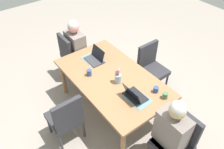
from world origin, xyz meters
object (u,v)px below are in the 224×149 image
Objects in this scene: dining_table at (112,81)px; laptop_head_left_left_mid at (95,58)px; laptop_head_right_left_near at (134,95)px; coffee_mug_near_left at (165,96)px; coffee_mug_centre_left at (89,73)px; chair_far_left_far at (151,65)px; coffee_mug_near_right at (156,90)px; chair_near_right_near at (66,117)px; chair_head_right_left_near at (177,139)px; person_head_left_left_mid at (77,53)px; person_head_right_left_near at (169,138)px; chair_head_left_left_mid at (72,54)px; flower_vase at (118,76)px.

dining_table is 5.68× the size of laptop_head_left_left_mid.
laptop_head_right_left_near is 3.52× the size of coffee_mug_near_left.
dining_table is at bearing 45.69° from coffee_mug_centre_left.
chair_far_left_far is 10.57× the size of coffee_mug_near_right.
chair_near_right_near is at bearing -86.75° from chair_far_left_far.
coffee_mug_centre_left is at bearing -166.94° from chair_head_right_left_near.
coffee_mug_near_right is at bearing 64.82° from chair_near_right_near.
person_head_left_left_mid is at bearing -170.95° from coffee_mug_near_left.
person_head_right_left_near reaches higher than laptop_head_left_left_mid.
coffee_mug_centre_left is (-1.02, -0.57, 0.00)m from coffee_mug_near_left.
chair_near_right_near is (1.26, -0.80, 0.00)m from chair_head_left_left_mid.
person_head_left_left_mid reaches higher than laptop_head_left_left_mid.
coffee_mug_near_right is 0.85× the size of coffee_mug_centre_left.
dining_table is at bearing -0.81° from person_head_left_left_mid.
chair_near_right_near is 8.94× the size of coffee_mug_centre_left.
person_head_left_left_mid is at bearing -178.12° from chair_head_right_left_near.
coffee_mug_centre_left reaches higher than coffee_mug_near_left.
coffee_mug_near_right is at bearing 32.64° from coffee_mug_centre_left.
chair_far_left_far is 2.81× the size of laptop_head_right_left_near.
coffee_mug_near_left is 1.07× the size of coffee_mug_near_right.
laptop_head_left_left_mid is 1.15m from coffee_mug_near_right.
coffee_mug_near_right is at bearing 161.38° from chair_head_right_left_near.
dining_table is at bearing -175.67° from chair_head_right_left_near.
chair_head_right_left_near is 10.57× the size of coffee_mug_near_right.
chair_far_left_far is 1.09m from laptop_head_right_left_near.
coffee_mug_near_right is (1.12, 0.27, -0.00)m from laptop_head_left_left_mid.
coffee_mug_near_left is at bearing 9.05° from person_head_left_left_mid.
chair_near_right_near is (-1.17, -0.96, 0.00)m from chair_head_right_left_near.
laptop_head_left_left_mid reaches higher than chair_head_left_left_mid.
laptop_head_left_left_mid is (-1.74, -0.06, 0.27)m from chair_head_right_left_near.
person_head_right_left_near is 1.49m from chair_far_left_far.
chair_near_right_near is 1.41m from coffee_mug_near_left.
chair_head_left_left_mid is 2.81× the size of laptop_head_right_left_near.
chair_head_left_left_mid is at bearing 147.41° from chair_near_right_near.
chair_head_right_left_near reaches higher than coffee_mug_near_right.
coffee_mug_centre_left is at bearing -11.53° from chair_head_left_left_mid.
chair_far_left_far is at bearing 91.77° from dining_table.
laptop_head_right_left_near is (-0.72, -0.11, 0.27)m from chair_head_right_left_near.
dining_table is at bearing -153.95° from coffee_mug_near_right.
person_head_left_left_mid is (0.06, 0.07, 0.03)m from chair_head_left_left_mid.
chair_head_left_left_mid is (-1.19, -0.06, -0.16)m from dining_table.
person_head_left_left_mid is at bearing 163.16° from coffee_mug_centre_left.
person_head_right_left_near is 14.03× the size of coffee_mug_near_right.
laptop_head_left_left_mid reaches higher than coffee_mug_near_right.
chair_head_left_left_mid reaches higher than dining_table.
laptop_head_right_left_near is at bearing 62.07° from chair_near_right_near.
chair_near_right_near is (1.20, -0.88, -0.03)m from person_head_left_left_mid.
coffee_mug_centre_left is (-1.43, -0.27, 0.25)m from person_head_right_left_near.
chair_head_left_left_mid is 1.49m from chair_near_right_near.
chair_head_left_left_mid is at bearing -177.44° from flower_vase.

